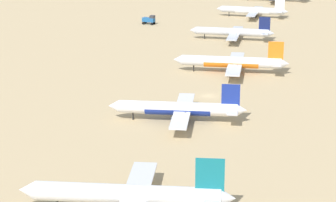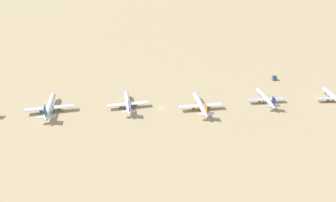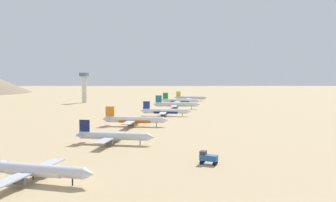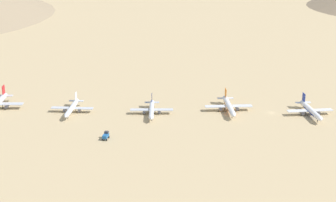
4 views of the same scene
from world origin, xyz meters
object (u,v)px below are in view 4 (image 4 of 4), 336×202
parked_jet_1 (72,108)px  parked_jet_2 (152,109)px  service_truck (106,135)px  parked_jet_4 (311,110)px  parked_jet_3 (229,106)px

parked_jet_1 → parked_jet_2: 48.59m
parked_jet_1 → service_truck: bearing=31.0°
parked_jet_4 → service_truck: parked_jet_4 is taller
parked_jet_2 → parked_jet_1: bearing=-94.0°
parked_jet_2 → service_truck: (37.85, -23.69, -1.03)m
parked_jet_2 → service_truck: parked_jet_2 is taller
parked_jet_1 → parked_jet_4: bearing=87.5°
parked_jet_3 → parked_jet_4: parked_jet_3 is taller
parked_jet_2 → parked_jet_4: parked_jet_4 is taller
parked_jet_3 → parked_jet_4: (7.73, 48.00, -0.16)m
parked_jet_1 → parked_jet_3: parked_jet_3 is taller
parked_jet_4 → service_truck: (35.06, -118.79, -1.21)m
parked_jet_4 → parked_jet_1: bearing=-92.5°
parked_jet_1 → parked_jet_2: size_ratio=1.00×
service_truck → parked_jet_4: bearing=106.4°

